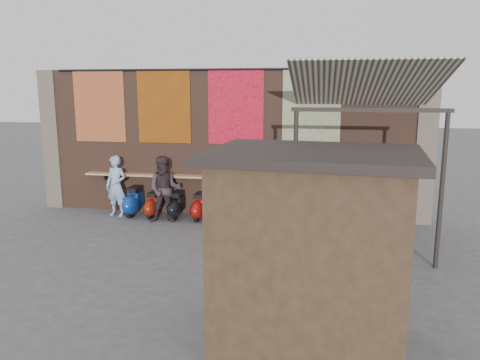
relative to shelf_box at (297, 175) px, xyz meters
The scene contains 35 objects.
ground 3.28m from the shelf_box, 130.62° to the right, with size 70.00×70.00×0.00m, color #474749.
brick_wall 2.15m from the shelf_box, 168.54° to the left, with size 10.00×0.40×4.00m, color brown.
pier_left 7.22m from the shelf_box, behind, with size 0.50×0.50×4.00m, color #4C4238.
pier_right 3.34m from the shelf_box, ahead, with size 0.50×0.50×4.00m, color #4C4238.
eating_counter 1.98m from the shelf_box, behind, with size 8.00×0.32×0.05m, color #9E7A51.
shelf_box is the anchor object (origin of this frame).
tapestry_redgold 5.85m from the shelf_box, behind, with size 1.50×0.02×2.00m, color maroon.
tapestry_sun 4.08m from the shelf_box, behind, with size 1.50×0.02×2.00m, color #CE5D0C.
tapestry_orange 2.43m from the shelf_box, behind, with size 1.50×0.02×2.00m, color red.
tapestry_multi 1.80m from the shelf_box, 28.81° to the left, with size 1.50×0.02×2.00m, color #295299.
hang_rail 3.38m from the shelf_box, behind, with size 0.06×0.06×9.50m, color black.
scooter_stool_0 4.56m from the shelf_box, behind, with size 0.38×0.84×0.80m, color navy, non-canonical shape.
scooter_stool_1 4.00m from the shelf_box, behind, with size 0.33×0.72×0.69m, color maroon, non-canonical shape.
scooter_stool_2 3.34m from the shelf_box, behind, with size 0.34×0.76×0.73m, color black, non-canonical shape.
scooter_stool_3 2.75m from the shelf_box, behind, with size 0.33×0.74×0.70m, color #950F0B, non-canonical shape.
scooter_stool_4 2.12m from the shelf_box, behind, with size 0.40×0.89×0.85m, color navy, non-canonical shape.
scooter_stool_5 1.58m from the shelf_box, 165.22° to the right, with size 0.33×0.74×0.70m, color #A51637, non-canonical shape.
scooter_stool_6 1.15m from the shelf_box, 155.02° to the right, with size 0.33×0.73×0.69m, color black, non-canonical shape.
scooter_stool_7 0.91m from the shelf_box, 89.08° to the right, with size 0.37×0.81×0.77m, color #110C8B, non-canonical shape.
scooter_stool_8 1.12m from the shelf_box, 28.62° to the right, with size 0.37×0.83×0.79m, color #0C5810, non-canonical shape.
scooter_stool_9 1.57m from the shelf_box, 11.27° to the right, with size 0.32×0.72×0.68m, color #105121, non-canonical shape.
diner_left 4.96m from the shelf_box, behind, with size 0.61×0.40×1.68m, color #7F99B9.
diner_right 3.49m from the shelf_box, 167.36° to the right, with size 0.86×0.67×1.77m, color #2F2529.
shopper_navy 3.02m from the shelf_box, 53.01° to the right, with size 0.89×0.37×1.53m, color #181632.
shopper_grey 3.08m from the shelf_box, 58.88° to the right, with size 1.03×0.59×1.59m, color #5A595E.
shopper_tan 1.88m from the shelf_box, 95.44° to the right, with size 0.75×0.49×1.54m, color #8C7859.
market_stall 6.21m from the shelf_box, 84.83° to the right, with size 2.39×1.79×2.59m, color black.
stall_roof 6.37m from the shelf_box, 84.83° to the right, with size 2.68×2.06×0.12m, color black.
stall_sign 5.34m from the shelf_box, 82.92° to the right, with size 1.20×0.04×0.50m, color gold.
stall_shelf 5.31m from the shelf_box, 82.92° to the right, with size 1.98×0.10×0.06m, color #473321.
awning_canvas 3.10m from the shelf_box, 42.51° to the right, with size 3.20×3.40×0.03m, color beige.
awning_ledger 3.11m from the shelf_box, ahead, with size 3.30×0.08×0.12m, color #33261C.
awning_header 3.76m from the shelf_box, 62.23° to the right, with size 3.00×0.08×0.08m, color black.
awning_post_left 2.92m from the shelf_box, 87.49° to the right, with size 0.09×0.09×3.10m, color black.
awning_post_right 4.13m from the shelf_box, 44.73° to the right, with size 0.09×0.09×3.10m, color black.
Camera 1 is at (2.65, -9.88, 3.48)m, focal length 35.00 mm.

